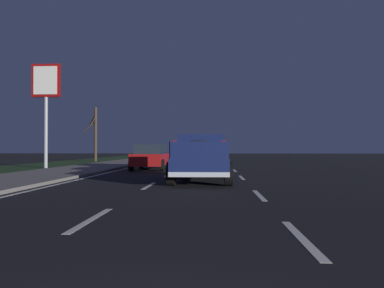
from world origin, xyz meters
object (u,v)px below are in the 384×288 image
at_px(bare_tree_far, 95,133).
at_px(sedan_red, 151,157).
at_px(sedan_blue, 206,155).
at_px(gas_price_sign, 46,90).
at_px(pickup_truck, 201,156).

bearing_deg(bare_tree_far, sedan_red, -150.97).
bearing_deg(sedan_blue, gas_price_sign, 126.76).
distance_m(sedan_blue, gas_price_sign, 13.85).
bearing_deg(sedan_blue, sedan_red, 160.88).
xyz_separation_m(sedan_blue, bare_tree_far, (5.37, 11.37, 2.09)).
bearing_deg(gas_price_sign, pickup_truck, -131.83).
relative_size(sedan_red, sedan_blue, 1.00).
xyz_separation_m(pickup_truck, sedan_red, (8.07, 3.34, -0.20)).
bearing_deg(gas_price_sign, sedan_red, -101.21).
bearing_deg(sedan_red, gas_price_sign, 78.79).
height_order(pickup_truck, gas_price_sign, gas_price_sign).
height_order(gas_price_sign, bare_tree_far, gas_price_sign).
distance_m(pickup_truck, bare_tree_far, 25.55).
bearing_deg(pickup_truck, bare_tree_far, 26.79).
relative_size(pickup_truck, gas_price_sign, 0.78).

